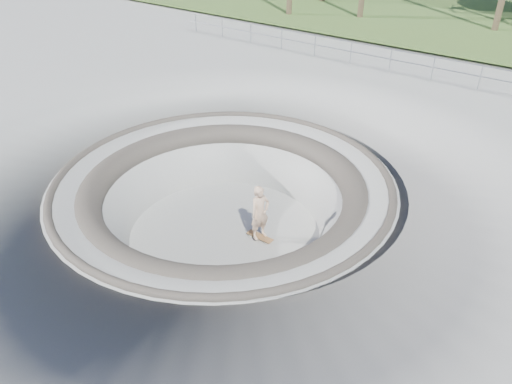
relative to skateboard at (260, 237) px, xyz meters
The scene contains 5 objects.
ground 2.18m from the skateboard, 163.47° to the right, with size 180.00×180.00×0.00m, color #9E9F9A.
skate_bowl 1.18m from the skateboard, 163.47° to the right, with size 14.00×14.00×4.10m.
safety_railing 11.99m from the skateboard, 95.55° to the left, with size 25.00×0.06×1.03m.
skateboard is the anchor object (origin of this frame).
skater 0.92m from the skateboard, 45.00° to the left, with size 0.66×0.43×1.80m, color tan.
Camera 1 is at (8.48, -9.79, 7.64)m, focal length 35.00 mm.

